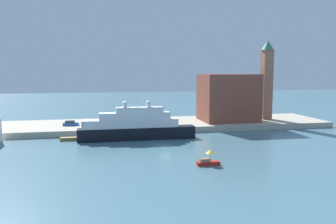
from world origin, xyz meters
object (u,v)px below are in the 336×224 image
at_px(large_yacht, 136,126).
at_px(person_figure, 82,125).
at_px(harbor_building, 228,97).
at_px(parked_car, 71,123).
at_px(mooring_bollard, 167,126).
at_px(bell_tower, 267,77).
at_px(work_barge, 72,139).
at_px(small_motorboat, 208,159).

distance_m(large_yacht, person_figure, 17.46).
bearing_deg(harbor_building, parked_car, -179.45).
distance_m(large_yacht, parked_car, 23.10).
distance_m(harbor_building, mooring_bollard, 23.61).
height_order(large_yacht, bell_tower, bell_tower).
bearing_deg(mooring_bollard, person_figure, 172.26).
relative_size(work_barge, person_figure, 3.34).
relative_size(small_motorboat, harbor_building, 0.25).
distance_m(parked_car, person_figure, 5.78).
relative_size(small_motorboat, bell_tower, 0.17).
height_order(harbor_building, parked_car, harbor_building).
bearing_deg(work_barge, person_figure, 77.42).
height_order(work_barge, bell_tower, bell_tower).
bearing_deg(small_motorboat, parked_car, 123.02).
distance_m(harbor_building, person_figure, 44.89).
relative_size(parked_car, person_figure, 2.53).
distance_m(harbor_building, parked_car, 47.98).
bearing_deg(work_barge, mooring_bollard, 13.26).
bearing_deg(bell_tower, mooring_bollard, -164.68).
bearing_deg(mooring_bollard, bell_tower, 15.32).
bearing_deg(person_figure, small_motorboat, -57.35).
relative_size(harbor_building, bell_tower, 0.66).
relative_size(large_yacht, mooring_bollard, 46.48).
relative_size(harbor_building, mooring_bollard, 26.39).
height_order(large_yacht, parked_car, large_yacht).
height_order(small_motorboat, parked_car, parked_car).
relative_size(large_yacht, parked_car, 6.60).
distance_m(person_figure, mooring_bollard, 23.35).
relative_size(bell_tower, person_figure, 14.36).
bearing_deg(mooring_bollard, large_yacht, -140.60).
bearing_deg(person_figure, mooring_bollard, -7.74).
bearing_deg(small_motorboat, large_yacht, 111.72).
bearing_deg(person_figure, harbor_building, 6.64).
bearing_deg(person_figure, work_barge, -102.58).
distance_m(harbor_building, bell_tower, 14.74).
bearing_deg(parked_car, person_figure, -54.12).
distance_m(large_yacht, work_barge, 15.90).
distance_m(bell_tower, person_figure, 59.17).
relative_size(bell_tower, mooring_bollard, 39.94).
xyz_separation_m(work_barge, person_figure, (2.02, 9.07, 2.02)).
relative_size(harbor_building, person_figure, 9.48).
distance_m(work_barge, person_figure, 9.51).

